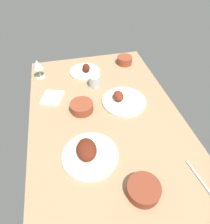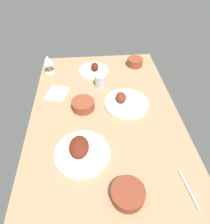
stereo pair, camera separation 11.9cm
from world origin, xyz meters
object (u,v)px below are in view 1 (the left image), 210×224
object	(u,v)px
folded_napkin	(52,98)
fork_loose	(198,177)
plate_near_viewer	(85,71)
water_tumbler	(94,81)
bowl_sauce	(144,189)
plate_far_side	(89,153)
bowl_pasta	(82,107)
bowl_onions	(125,60)
wine_glass	(38,65)
plate_center_main	(123,100)

from	to	relation	value
folded_napkin	fork_loose	distance (cm)	95.79
plate_near_viewer	water_tumbler	xyz separation A→B (cm)	(-17.87, -3.80, 2.48)
plate_near_viewer	bowl_sauce	size ratio (longest dim) A/B	1.56
plate_far_side	bowl_pasta	distance (cm)	33.35
bowl_onions	bowl_sauce	size ratio (longest dim) A/B	0.82
bowl_pasta	bowl_sauce	bearing A→B (deg)	-162.09
bowl_sauce	wine_glass	bearing A→B (deg)	23.63
bowl_pasta	plate_center_main	bearing A→B (deg)	-86.76
plate_far_side	bowl_sauce	distance (cm)	30.79
wine_glass	folded_napkin	xyz separation A→B (cm)	(-26.71, -7.57, -9.33)
fork_loose	bowl_sauce	bearing A→B (deg)	84.64
bowl_onions	wine_glass	xyz separation A→B (cm)	(-4.03, 66.50, 6.72)
bowl_onions	water_tumbler	world-z (taller)	water_tumbler
plate_far_side	wine_glass	xyz separation A→B (cm)	(75.54, 23.68, 7.80)
water_tumbler	plate_near_viewer	bearing A→B (deg)	12.00
plate_near_viewer	water_tumbler	size ratio (longest dim) A/B	2.81
plate_center_main	plate_far_side	distance (cm)	44.76
plate_near_viewer	bowl_pasta	size ratio (longest dim) A/B	1.62
plate_near_viewer	bowl_onions	size ratio (longest dim) A/B	1.90
wine_glass	plate_near_viewer	bearing A→B (deg)	-93.16
plate_far_side	water_tumbler	world-z (taller)	water_tumbler
bowl_sauce	water_tumbler	size ratio (longest dim) A/B	1.80
bowl_onions	bowl_sauce	xyz separation A→B (cm)	(-103.22, 23.11, -0.36)
plate_near_viewer	fork_loose	xyz separation A→B (cm)	(-96.79, -37.32, -1.19)
plate_far_side	folded_napkin	world-z (taller)	plate_far_side
wine_glass	water_tumbler	xyz separation A→B (cm)	(-19.72, -37.29, -5.85)
plate_center_main	bowl_sauce	distance (cm)	59.09
bowl_onions	plate_center_main	bearing A→B (deg)	161.79
bowl_pasta	folded_napkin	size ratio (longest dim) A/B	0.99
bowl_pasta	water_tumbler	size ratio (longest dim) A/B	1.74
fork_loose	plate_center_main	bearing A→B (deg)	11.69
plate_near_viewer	bowl_onions	bearing A→B (deg)	-79.90
folded_napkin	plate_center_main	bearing A→B (deg)	-107.58
plate_far_side	bowl_sauce	bearing A→B (deg)	-140.19
water_tumbler	fork_loose	world-z (taller)	water_tumbler
plate_center_main	wine_glass	bearing A→B (deg)	51.82
plate_center_main	water_tumbler	distance (cm)	25.64
water_tumbler	folded_napkin	bearing A→B (deg)	103.23
folded_napkin	wine_glass	bearing A→B (deg)	15.83
bowl_sauce	wine_glass	size ratio (longest dim) A/B	1.05
bowl_sauce	fork_loose	distance (cm)	27.54
plate_near_viewer	wine_glass	bearing A→B (deg)	86.84
plate_far_side	bowl_pasta	bearing A→B (deg)	-2.23
plate_near_viewer	plate_far_side	world-z (taller)	plate_near_viewer
bowl_pasta	folded_napkin	world-z (taller)	bowl_pasta
wine_glass	fork_loose	xyz separation A→B (cm)	(-98.65, -70.82, -9.53)
plate_far_side	fork_loose	bearing A→B (deg)	-116.11
plate_near_viewer	fork_loose	distance (cm)	103.75
plate_far_side	folded_napkin	bearing A→B (deg)	18.26
plate_near_viewer	bowl_pasta	bearing A→B (deg)	168.09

